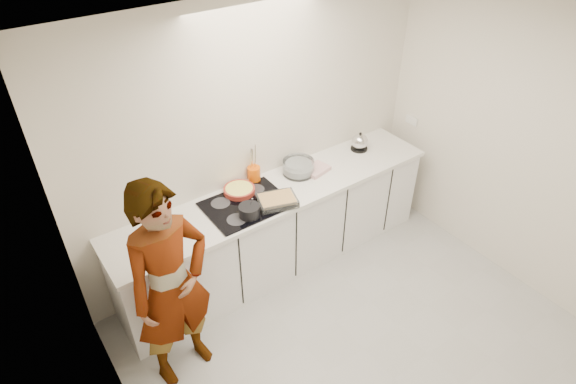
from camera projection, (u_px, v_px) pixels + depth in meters
floor at (364, 348)px, 4.10m from camera, size 3.60×3.20×0.00m
ceiling at (409, 48)px, 2.57m from camera, size 3.60×3.20×0.00m
wall_back at (258, 139)px, 4.39m from camera, size 3.60×0.00×2.60m
wall_left at (130, 365)px, 2.49m from camera, size 0.00×3.20×2.60m
wall_right at (529, 153)px, 4.19m from camera, size 0.02×3.20×2.60m
base_cabinets at (279, 230)px, 4.69m from camera, size 3.20×0.58×0.87m
countertop at (278, 192)px, 4.42m from camera, size 3.24×0.64×0.04m
hob at (246, 204)px, 4.23m from camera, size 0.72×0.54×0.01m
tart_dish at (239, 190)px, 4.35m from camera, size 0.33×0.33×0.05m
saucepan at (249, 211)px, 4.06m from camera, size 0.21×0.21×0.17m
baking_dish at (277, 200)px, 4.20m from camera, size 0.39×0.34×0.06m
mixing_bowl at (298, 168)px, 4.60m from camera, size 0.35×0.35×0.14m
tea_towel at (316, 170)px, 4.65m from camera, size 0.28×0.23×0.04m
kettle at (360, 142)px, 4.95m from camera, size 0.21×0.21×0.20m
utensil_crock at (254, 174)px, 4.49m from camera, size 0.16×0.16×0.15m
cook at (171, 287)px, 3.46m from camera, size 0.72×0.54×1.80m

